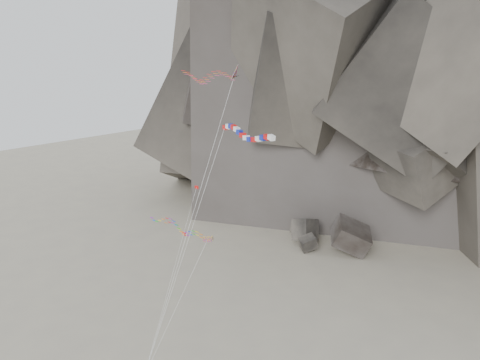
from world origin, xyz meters
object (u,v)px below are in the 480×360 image
Objects in this scene: banner_kite at (245,135)px; parafoil_kite at (176,226)px; delta_kite at (204,76)px; pennant_kite at (185,226)px.

parafoil_kite is (-11.78, 1.29, -12.58)m from banner_kite.
delta_kite reaches higher than parafoil_kite.
parafoil_kite is at bearing -164.09° from banner_kite.
pennant_kite is (5.47, -3.74, 2.17)m from parafoil_kite.
banner_kite is 1.42× the size of pennant_kite.
delta_kite is at bearing 110.86° from pennant_kite.
banner_kite is at bearing -44.39° from delta_kite.
pennant_kite is at bearing -59.54° from parafoil_kite.
banner_kite is 1.79× the size of parafoil_kite.
delta_kite reaches higher than pennant_kite.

